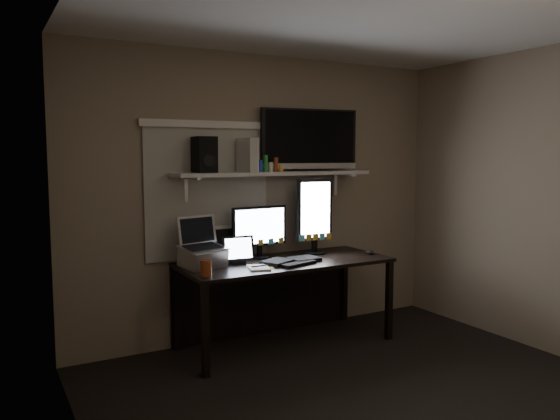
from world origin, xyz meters
TOP-DOWN VIEW (x-y plane):
  - floor at (0.00, 0.00)m, footprint 3.60×3.60m
  - ceiling at (0.00, 0.00)m, footprint 3.60×3.60m
  - back_wall at (0.00, 1.80)m, footprint 3.60×0.00m
  - left_wall at (-1.80, 0.00)m, footprint 0.00×3.60m
  - window_blinds at (-0.55, 1.79)m, footprint 1.10×0.02m
  - desk at (0.00, 1.55)m, footprint 1.80×0.75m
  - wall_shelf at (0.00, 1.62)m, footprint 1.80×0.35m
  - monitor_landscape at (-0.14, 1.63)m, footprint 0.53×0.09m
  - monitor_portrait at (0.39, 1.58)m, footprint 0.35×0.08m
  - keyboard at (0.00, 1.33)m, footprint 0.55×0.33m
  - mouse at (0.82, 1.32)m, footprint 0.10×0.12m
  - notepad at (-0.34, 1.25)m, footprint 0.21×0.26m
  - tablet at (-0.41, 1.49)m, footprint 0.28×0.14m
  - file_sorter at (-0.42, 1.74)m, footprint 0.23×0.11m
  - laptop at (-0.71, 1.50)m, footprint 0.41×0.36m
  - cup at (-0.81, 1.19)m, footprint 0.10×0.10m
  - sticky_notes at (-0.12, 1.30)m, footprint 0.37×0.32m
  - tv at (0.39, 1.67)m, footprint 0.94×0.28m
  - game_console at (-0.25, 1.64)m, footprint 0.10×0.25m
  - speaker at (-0.63, 1.65)m, footprint 0.16×0.20m
  - bottles at (-0.08, 1.58)m, footprint 0.23×0.06m

SIDE VIEW (x-z plane):
  - floor at x=0.00m, z-range 0.00..0.00m
  - desk at x=0.00m, z-range 0.19..0.92m
  - sticky_notes at x=-0.12m, z-range 0.73..0.73m
  - notepad at x=-0.34m, z-range 0.73..0.74m
  - keyboard at x=0.00m, z-range 0.73..0.76m
  - mouse at x=0.82m, z-range 0.73..0.77m
  - cup at x=-0.81m, z-range 0.73..0.85m
  - tablet at x=-0.41m, z-range 0.73..0.96m
  - file_sorter at x=-0.42m, z-range 0.73..1.02m
  - laptop at x=-0.71m, z-range 0.73..1.13m
  - monitor_landscape at x=-0.14m, z-range 0.73..1.19m
  - monitor_portrait at x=0.39m, z-range 0.73..1.42m
  - back_wall at x=0.00m, z-range -0.55..3.05m
  - left_wall at x=-1.80m, z-range -0.55..3.05m
  - window_blinds at x=-0.55m, z-range 0.75..1.85m
  - wall_shelf at x=0.00m, z-range 1.45..1.48m
  - bottles at x=-0.08m, z-range 1.48..1.63m
  - game_console at x=-0.25m, z-range 1.48..1.77m
  - speaker at x=-0.63m, z-range 1.48..1.77m
  - tv at x=0.39m, z-range 1.48..2.04m
  - ceiling at x=0.00m, z-range 2.50..2.50m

